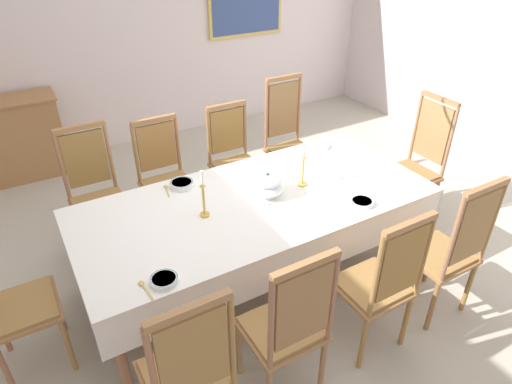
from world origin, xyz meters
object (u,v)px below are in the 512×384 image
object	(u,v)px
candlestick_east	(303,169)
bowl_far_right	(362,202)
chair_south_c	(381,282)
chair_head_west	(4,298)
dining_table	(256,207)
bowl_near_right	(164,280)
bowl_near_left	(182,184)
chair_north_d	(288,138)
chair_north_c	(234,158)
chair_south_d	(450,248)
chair_south_b	(288,325)
chair_head_east	(418,161)
spoon_secondary	(143,286)
candlestick_west	(204,198)
spoon_primary	(166,188)
chair_south_a	(188,371)
chair_north_a	(95,191)
bowl_far_left	(321,145)
chair_north_b	(165,176)
soup_tureen	(267,185)

from	to	relation	value
candlestick_east	bowl_far_right	xyz separation A→B (m)	(0.22, -0.44, -0.13)
chair_south_c	chair_head_west	size ratio (longest dim) A/B	0.92
dining_table	bowl_near_right	xyz separation A→B (m)	(-0.90, -0.49, 0.09)
bowl_near_right	bowl_near_left	bearing A→B (deg)	62.53
chair_north_d	bowl_near_right	world-z (taller)	chair_north_d
chair_north_c	candlestick_east	distance (m)	1.06
dining_table	chair_south_d	xyz separation A→B (m)	(0.97, -1.00, -0.08)
bowl_far_right	chair_south_c	bearing A→B (deg)	-119.00
chair_south_b	chair_south_c	distance (m)	0.70
chair_north_c	chair_head_east	distance (m)	1.73
chair_south_b	spoon_secondary	distance (m)	0.86
candlestick_west	candlestick_east	distance (m)	0.84
spoon_primary	chair_south_d	bearing A→B (deg)	-33.96
spoon_secondary	chair_south_a	bearing A→B (deg)	-91.64
bowl_near_right	candlestick_east	bearing A→B (deg)	20.56
dining_table	chair_north_a	xyz separation A→B (m)	(-0.98, 1.00, -0.09)
bowl_near_left	candlestick_west	bearing A→B (deg)	-91.37
bowl_near_right	bowl_far_left	xyz separation A→B (m)	(1.85, 0.95, 0.00)
dining_table	chair_north_b	xyz separation A→B (m)	(-0.37, 1.00, -0.11)
dining_table	chair_north_c	xyz separation A→B (m)	(0.33, 1.00, -0.12)
bowl_near_right	chair_south_c	bearing A→B (deg)	-22.40
chair_south_c	chair_south_d	bearing A→B (deg)	-0.24
chair_head_west	chair_south_d	bearing A→B (deg)	69.62
spoon_secondary	chair_north_b	bearing A→B (deg)	60.29
dining_table	candlestick_east	distance (m)	0.47
chair_north_d	candlestick_east	xyz separation A→B (m)	(-0.55, -1.01, 0.28)
chair_head_east	bowl_near_right	size ratio (longest dim) A/B	7.10
spoon_primary	bowl_far_right	bearing A→B (deg)	-27.46
candlestick_east	bowl_far_right	distance (m)	0.51
chair_south_d	bowl_far_right	distance (m)	0.67
chair_north_c	bowl_near_left	size ratio (longest dim) A/B	5.59
chair_south_a	dining_table	bearing A→B (deg)	45.75
chair_north_c	spoon_primary	size ratio (longest dim) A/B	6.02
candlestick_east	bowl_near_left	distance (m)	0.95
dining_table	chair_head_east	size ratio (longest dim) A/B	2.21
dining_table	chair_head_west	xyz separation A→B (m)	(-1.74, 0.00, -0.07)
chair_north_c	candlestick_east	xyz separation A→B (m)	(0.09, -1.00, 0.33)
chair_north_b	chair_south_a	bearing A→B (deg)	73.11
chair_north_c	bowl_far_right	distance (m)	1.49
chair_north_c	bowl_near_right	distance (m)	1.95
chair_south_c	bowl_near_left	bearing A→B (deg)	116.88
dining_table	bowl_near_right	bearing A→B (deg)	-151.23
chair_south_c	chair_north_c	xyz separation A→B (m)	(0.00, 2.00, -0.02)
soup_tureen	bowl_far_left	size ratio (longest dim) A/B	1.67
chair_south_a	bowl_far_right	distance (m)	1.72
chair_south_c	chair_head_east	world-z (taller)	chair_head_east
dining_table	spoon_secondary	size ratio (longest dim) A/B	14.93
chair_head_west	candlestick_east	size ratio (longest dim) A/B	3.35
chair_head_west	chair_south_b	bearing A→B (deg)	53.77
bowl_far_right	spoon_secondary	distance (m)	1.66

